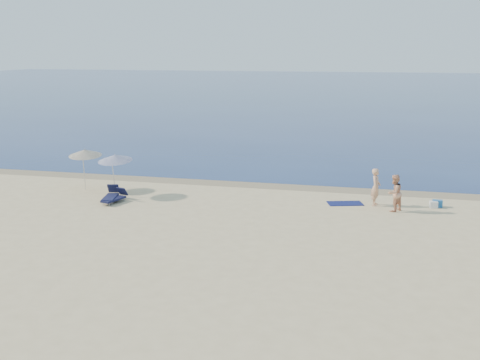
# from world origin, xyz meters

# --- Properties ---
(sea) EXTENTS (240.00, 160.00, 0.01)m
(sea) POSITION_xyz_m (0.00, 100.00, 0.00)
(sea) COLOR #0D2050
(sea) RESTS_ON ground
(wet_sand_strip) EXTENTS (240.00, 1.60, 0.00)m
(wet_sand_strip) POSITION_xyz_m (0.00, 19.40, 0.00)
(wet_sand_strip) COLOR #847254
(wet_sand_strip) RESTS_ON ground
(person_left) EXTENTS (0.50, 0.69, 1.77)m
(person_left) POSITION_xyz_m (4.03, 16.54, 0.89)
(person_left) COLOR tan
(person_left) RESTS_ON ground
(person_right) EXTENTS (1.01, 1.05, 1.70)m
(person_right) POSITION_xyz_m (4.88, 15.67, 0.85)
(person_right) COLOR tan
(person_right) RESTS_ON ground
(beach_towel) EXTENTS (1.84, 1.36, 0.03)m
(beach_towel) POSITION_xyz_m (2.63, 16.49, 0.01)
(beach_towel) COLOR #0D1345
(beach_towel) RESTS_ON ground
(white_bag) EXTENTS (0.39, 0.35, 0.30)m
(white_bag) POSITION_xyz_m (6.70, 16.71, 0.15)
(white_bag) COLOR silver
(white_bag) RESTS_ON ground
(blue_cooler) EXTENTS (0.46, 0.33, 0.32)m
(blue_cooler) POSITION_xyz_m (6.88, 16.93, 0.16)
(blue_cooler) COLOR #1B5896
(blue_cooler) RESTS_ON ground
(umbrella_near) EXTENTS (1.91, 1.93, 2.23)m
(umbrella_near) POSITION_xyz_m (-8.73, 15.41, 1.93)
(umbrella_near) COLOR silver
(umbrella_near) RESTS_ON ground
(umbrella_far) EXTENTS (2.03, 2.05, 2.28)m
(umbrella_far) POSITION_xyz_m (-10.77, 16.15, 1.98)
(umbrella_far) COLOR silver
(umbrella_far) RESTS_ON ground
(lounger_left) EXTENTS (0.86, 1.58, 0.67)m
(lounger_left) POSITION_xyz_m (-8.15, 14.02, 0.24)
(lounger_left) COLOR #131635
(lounger_left) RESTS_ON ground
(lounger_right) EXTENTS (0.90, 1.76, 0.74)m
(lounger_right) POSITION_xyz_m (-8.48, 14.23, 0.27)
(lounger_right) COLOR #151839
(lounger_right) RESTS_ON ground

